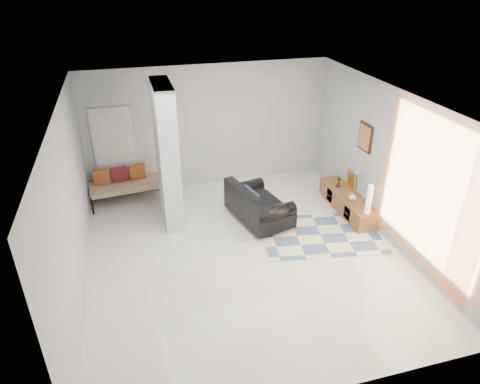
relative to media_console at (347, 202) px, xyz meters
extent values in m
plane|color=silver|center=(-2.52, -0.90, -0.20)|extent=(6.00, 6.00, 0.00)
plane|color=white|center=(-2.52, -0.90, 2.60)|extent=(6.00, 6.00, 0.00)
plane|color=#AFB1B3|center=(-2.52, 2.10, 1.20)|extent=(6.00, 0.00, 6.00)
plane|color=#AFB1B3|center=(-2.52, -3.90, 1.20)|extent=(6.00, 0.00, 6.00)
plane|color=#AFB1B3|center=(-5.27, -0.90, 1.20)|extent=(0.00, 6.00, 6.00)
plane|color=#AFB1B3|center=(0.23, -0.90, 1.20)|extent=(0.00, 6.00, 6.00)
cube|color=silver|center=(-3.62, 0.70, 1.20)|extent=(0.35, 1.20, 2.80)
cube|color=silver|center=(-4.62, 2.06, 0.82)|extent=(0.85, 0.06, 2.04)
plane|color=orange|center=(0.15, -2.05, 1.25)|extent=(0.00, 2.55, 2.55)
cube|color=#35170E|center=(0.20, 0.00, 1.45)|extent=(0.04, 0.45, 0.55)
cube|color=brown|center=(0.00, 0.00, 0.00)|extent=(0.45, 1.79, 0.40)
cube|color=#35170E|center=(-0.22, -0.40, 0.00)|extent=(0.02, 0.24, 0.28)
cube|color=#35170E|center=(-0.22, 0.40, 0.00)|extent=(0.02, 0.24, 0.28)
cube|color=gold|center=(0.18, 0.25, 0.40)|extent=(0.09, 0.32, 0.40)
cube|color=silver|center=(-0.10, -0.40, 0.26)|extent=(0.04, 0.10, 0.12)
cylinder|color=silver|center=(-2.10, -0.53, -0.15)|extent=(0.05, 0.05, 0.10)
cylinder|color=silver|center=(-2.38, 0.64, -0.15)|extent=(0.05, 0.05, 0.10)
cylinder|color=silver|center=(-1.46, -0.37, -0.15)|extent=(0.05, 0.05, 0.10)
cylinder|color=silver|center=(-1.74, 0.79, -0.15)|extent=(0.05, 0.05, 0.10)
cube|color=black|center=(-1.92, 0.13, 0.05)|extent=(1.17, 1.59, 0.30)
cube|color=black|center=(-2.24, 0.05, 0.38)|extent=(0.53, 1.44, 0.36)
cylinder|color=black|center=(-1.78, -0.45, 0.28)|extent=(0.86, 0.46, 0.28)
cylinder|color=black|center=(-2.06, 0.71, 0.28)|extent=(0.86, 0.46, 0.28)
cube|color=#0E1833|center=(-2.12, 0.08, 0.40)|extent=(0.26, 0.54, 0.31)
cylinder|color=black|center=(-5.20, 1.28, 0.00)|extent=(0.04, 0.04, 0.40)
cylinder|color=black|center=(-3.57, 1.45, 0.00)|extent=(0.04, 0.04, 0.40)
cylinder|color=black|center=(-5.27, 1.95, 0.00)|extent=(0.04, 0.04, 0.40)
cylinder|color=black|center=(-3.64, 2.11, 0.00)|extent=(0.04, 0.04, 0.40)
cube|color=#BFAC8B|center=(-4.42, 1.70, 0.18)|extent=(1.72, 0.85, 0.12)
cube|color=#9E421C|center=(-4.96, 1.79, 0.40)|extent=(0.35, 0.20, 0.33)
cube|color=maroon|center=(-4.58, 1.83, 0.40)|extent=(0.35, 0.20, 0.33)
cube|color=#9E421C|center=(-4.20, 1.87, 0.40)|extent=(0.35, 0.20, 0.33)
cube|color=beige|center=(-0.92, -0.70, -0.20)|extent=(2.47, 1.85, 0.01)
cylinder|color=silver|center=(-0.02, -0.78, 0.49)|extent=(0.11, 0.11, 0.60)
imported|color=silver|center=(-0.05, -0.25, 0.28)|extent=(0.17, 0.17, 0.17)
camera|label=1|loc=(-4.28, -6.98, 4.44)|focal=32.00mm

